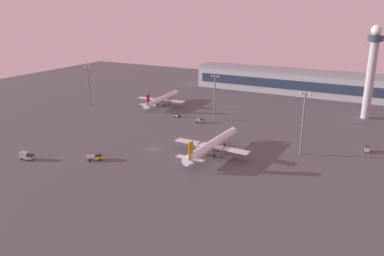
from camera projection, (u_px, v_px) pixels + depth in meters
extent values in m
plane|color=#4C4C51|center=(152.00, 149.00, 166.50)|extent=(416.00, 416.00, 0.00)
cube|color=#9EA3AD|center=(315.00, 85.00, 266.84)|extent=(169.64, 22.00, 14.00)
cube|color=#263347|center=(312.00, 87.00, 257.20)|extent=(162.86, 0.40, 6.16)
cube|color=gray|center=(316.00, 73.00, 264.38)|extent=(169.64, 19.80, 2.40)
cylinder|color=#A8A8B2|center=(370.00, 81.00, 207.21)|extent=(4.40, 4.40, 41.45)
cylinder|color=#2D3847|center=(376.00, 38.00, 200.55)|extent=(8.00, 8.00, 3.00)
sphere|color=silver|center=(377.00, 30.00, 199.35)|extent=(5.60, 5.60, 5.60)
cylinder|color=silver|center=(212.00, 145.00, 159.85)|extent=(5.25, 37.14, 3.91)
cone|color=silver|center=(232.00, 132.00, 176.15)|extent=(3.80, 2.60, 3.71)
cone|color=silver|center=(188.00, 161.00, 143.39)|extent=(3.62, 3.01, 3.52)
cube|color=silver|center=(211.00, 146.00, 159.07)|extent=(33.04, 5.30, 0.36)
cube|color=silver|center=(190.00, 158.00, 144.94)|extent=(11.40, 2.88, 0.36)
cube|color=orange|center=(191.00, 150.00, 144.26)|extent=(0.43, 3.30, 6.69)
cylinder|color=slate|center=(199.00, 145.00, 161.99)|extent=(2.40, 3.78, 2.26)
cylinder|color=slate|center=(224.00, 150.00, 156.57)|extent=(2.40, 3.78, 2.26)
cube|color=orange|center=(212.00, 147.00, 160.18)|extent=(4.75, 34.17, 0.37)
cylinder|color=#333338|center=(225.00, 141.00, 170.18)|extent=(0.29, 0.29, 3.65)
cylinder|color=black|center=(225.00, 145.00, 170.73)|extent=(0.45, 1.15, 1.13)
cylinder|color=#333338|center=(205.00, 150.00, 159.36)|extent=(0.29, 0.29, 3.65)
cylinder|color=black|center=(204.00, 154.00, 159.91)|extent=(0.45, 1.15, 1.13)
cylinder|color=#333338|center=(214.00, 152.00, 157.20)|extent=(0.29, 0.29, 3.65)
cylinder|color=black|center=(214.00, 156.00, 157.74)|extent=(0.45, 1.15, 1.13)
cylinder|color=silver|center=(162.00, 99.00, 239.72)|extent=(5.99, 35.06, 3.68)
cone|color=silver|center=(175.00, 93.00, 255.91)|extent=(3.65, 2.55, 3.50)
cone|color=silver|center=(146.00, 106.00, 223.37)|extent=(3.49, 2.93, 3.31)
cube|color=silver|center=(161.00, 100.00, 238.94)|extent=(31.20, 5.92, 0.34)
cube|color=silver|center=(148.00, 105.00, 224.91)|extent=(10.79, 3.03, 0.34)
cube|color=red|center=(148.00, 100.00, 224.28)|extent=(0.50, 3.11, 6.30)
cylinder|color=slate|center=(154.00, 100.00, 241.23)|extent=(2.36, 3.62, 2.13)
cylinder|color=slate|center=(169.00, 102.00, 237.05)|extent=(2.36, 3.62, 2.13)
cube|color=red|center=(162.00, 101.00, 240.03)|extent=(5.44, 32.25, 0.35)
cylinder|color=#333338|center=(170.00, 98.00, 249.95)|extent=(0.27, 0.27, 3.44)
cylinder|color=black|center=(170.00, 101.00, 250.47)|extent=(0.46, 1.09, 1.07)
cylinder|color=#333338|center=(157.00, 102.00, 238.97)|extent=(0.27, 0.27, 3.44)
cylinder|color=black|center=(157.00, 105.00, 239.48)|extent=(0.46, 1.09, 1.07)
cylinder|color=#333338|center=(163.00, 103.00, 237.30)|extent=(0.27, 0.27, 3.44)
cylinder|color=black|center=(163.00, 106.00, 237.81)|extent=(0.46, 1.09, 1.07)
cube|color=yellow|center=(99.00, 157.00, 155.15)|extent=(3.82, 3.82, 1.20)
cube|color=#1E232D|center=(98.00, 155.00, 154.86)|extent=(3.43, 3.43, 0.70)
cylinder|color=silver|center=(92.00, 157.00, 154.30)|extent=(4.25, 4.23, 1.80)
cylinder|color=black|center=(100.00, 158.00, 156.40)|extent=(0.85, 0.85, 0.90)
cylinder|color=black|center=(100.00, 159.00, 154.48)|extent=(0.85, 0.85, 0.90)
cylinder|color=black|center=(90.00, 159.00, 155.36)|extent=(0.85, 0.85, 0.90)
cylinder|color=black|center=(90.00, 160.00, 153.44)|extent=(0.85, 0.85, 0.90)
cube|color=gray|center=(367.00, 149.00, 164.32)|extent=(2.10, 2.19, 1.10)
cube|color=#1E232D|center=(367.00, 147.00, 164.05)|extent=(1.93, 1.93, 0.70)
cube|color=gray|center=(367.00, 150.00, 162.64)|extent=(2.03, 2.49, 1.40)
cylinder|color=black|center=(365.00, 150.00, 165.08)|extent=(0.34, 0.91, 0.90)
cylinder|color=black|center=(369.00, 150.00, 164.39)|extent=(0.34, 0.91, 0.90)
cylinder|color=black|center=(364.00, 152.00, 162.77)|extent=(0.34, 0.91, 0.90)
cylinder|color=black|center=(369.00, 152.00, 162.07)|extent=(0.34, 0.91, 0.90)
cube|color=gray|center=(202.00, 121.00, 204.27)|extent=(2.42, 2.34, 1.10)
cube|color=#1E232D|center=(202.00, 119.00, 204.00)|extent=(2.15, 2.14, 0.70)
cube|color=gray|center=(199.00, 120.00, 204.77)|extent=(2.71, 2.32, 1.40)
cylinder|color=black|center=(203.00, 122.00, 205.12)|extent=(0.94, 0.46, 0.90)
cylinder|color=black|center=(202.00, 123.00, 203.57)|extent=(0.94, 0.46, 0.90)
cylinder|color=black|center=(198.00, 121.00, 205.90)|extent=(0.94, 0.46, 0.90)
cylinder|color=black|center=(197.00, 122.00, 204.35)|extent=(0.94, 0.46, 0.90)
cube|color=white|center=(176.00, 115.00, 215.42)|extent=(1.78, 1.96, 0.90)
cube|color=#1E232D|center=(176.00, 114.00, 215.18)|extent=(1.58, 1.80, 0.70)
cylinder|color=black|center=(175.00, 116.00, 214.97)|extent=(0.93, 0.39, 0.90)
cylinder|color=black|center=(177.00, 116.00, 216.30)|extent=(0.93, 0.39, 0.90)
cylinder|color=black|center=(179.00, 117.00, 214.24)|extent=(0.93, 0.39, 0.90)
cylinder|color=black|center=(180.00, 116.00, 215.57)|extent=(0.93, 0.39, 0.90)
cube|color=gray|center=(30.00, 158.00, 154.81)|extent=(3.11, 2.82, 1.20)
cube|color=#1E232D|center=(30.00, 155.00, 154.52)|extent=(2.75, 2.57, 0.70)
cube|color=gray|center=(25.00, 155.00, 155.35)|extent=(3.93, 2.86, 2.60)
cylinder|color=black|center=(33.00, 158.00, 155.82)|extent=(0.94, 0.44, 0.90)
cylinder|color=black|center=(29.00, 160.00, 153.92)|extent=(0.94, 0.44, 0.90)
cylinder|color=black|center=(25.00, 157.00, 156.89)|extent=(0.94, 0.44, 0.90)
cylinder|color=black|center=(22.00, 159.00, 154.99)|extent=(0.94, 0.44, 0.90)
cylinder|color=slate|center=(89.00, 86.00, 237.47)|extent=(0.70, 0.70, 24.39)
cube|color=slate|center=(87.00, 67.00, 233.99)|extent=(4.80, 0.40, 0.40)
sphere|color=#F9EAB2|center=(85.00, 67.00, 234.80)|extent=(0.90, 0.90, 0.90)
sphere|color=#F9EAB2|center=(89.00, 67.00, 233.19)|extent=(0.90, 0.90, 0.90)
cylinder|color=slate|center=(303.00, 124.00, 157.04)|extent=(0.70, 0.70, 26.24)
cube|color=slate|center=(306.00, 94.00, 153.29)|extent=(4.80, 0.40, 0.40)
sphere|color=#F9EAB2|center=(301.00, 93.00, 154.10)|extent=(0.90, 0.90, 0.90)
sphere|color=#F9EAB2|center=(310.00, 94.00, 152.49)|extent=(0.90, 0.90, 0.90)
cylinder|color=slate|center=(215.00, 98.00, 206.29)|extent=(0.70, 0.70, 24.38)
cube|color=slate|center=(215.00, 76.00, 202.82)|extent=(4.80, 0.40, 0.40)
sphere|color=#F9EAB2|center=(212.00, 76.00, 203.63)|extent=(0.90, 0.90, 0.90)
sphere|color=#F9EAB2|center=(218.00, 77.00, 202.01)|extent=(0.90, 0.90, 0.90)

